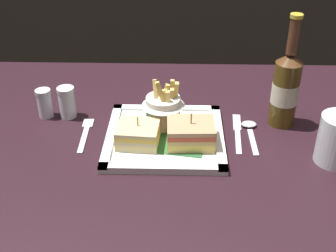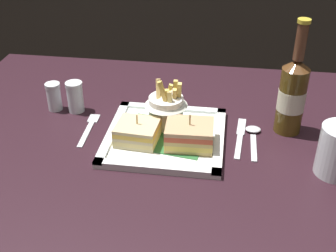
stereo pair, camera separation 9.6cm
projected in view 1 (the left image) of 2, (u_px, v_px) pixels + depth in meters
The scene contains 11 objects.
dining_table at pixel (171, 194), 1.06m from camera, with size 1.16×0.86×0.76m.
square_plate at pixel (165, 137), 0.99m from camera, with size 0.26×0.26×0.02m.
sandwich_half_left at pixel (138, 134), 0.95m from camera, with size 0.09×0.09×0.07m.
sandwich_half_right at pixel (191, 134), 0.95m from camera, with size 0.10×0.09×0.08m.
fries_cup at pixel (163, 106), 1.00m from camera, with size 0.10×0.10×0.12m.
beer_bottle at pixel (286, 87), 1.00m from camera, with size 0.06×0.06×0.26m.
fork at pixel (85, 133), 1.01m from camera, with size 0.03×0.14×0.00m.
knife at pixel (237, 131), 1.02m from camera, with size 0.03×0.17×0.00m.
spoon at pixel (250, 129), 1.02m from camera, with size 0.04×0.13×0.01m.
salt_shaker at pixel (45, 105), 1.06m from camera, with size 0.04×0.04×0.07m.
pepper_shaker at pixel (67, 104), 1.06m from camera, with size 0.04×0.04×0.08m.
Camera 1 is at (0.01, -0.81, 1.31)m, focal length 47.56 mm.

